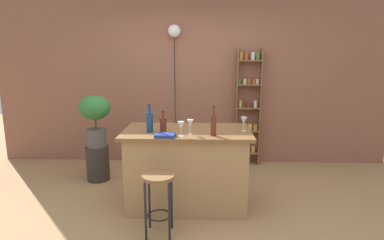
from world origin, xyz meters
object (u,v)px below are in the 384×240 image
object	(u,v)px
bottle_vinegar	(163,124)
cookbook	(165,135)
wine_glass_center	(190,124)
wine_glass_right	(181,126)
pendant_globe_light	(174,33)
bottle_sauce_amber	(150,122)
spice_shelf	(248,106)
potted_plant	(95,115)
plant_stool	(98,163)
bottle_wine_red	(213,124)
bar_stool	(159,191)
wine_glass_left	(244,121)

from	to	relation	value
bottle_vinegar	cookbook	distance (m)	0.24
bottle_vinegar	cookbook	world-z (taller)	bottle_vinegar
wine_glass_center	wine_glass_right	distance (m)	0.14
pendant_globe_light	cookbook	bearing A→B (deg)	-88.42
bottle_sauce_amber	cookbook	world-z (taller)	bottle_sauce_amber
spice_shelf	bottle_vinegar	size ratio (longest dim) A/B	7.59
spice_shelf	bottle_sauce_amber	distance (m)	2.09
bottle_vinegar	pendant_globe_light	size ratio (longest dim) A/B	0.11
bottle_vinegar	wine_glass_center	size ratio (longest dim) A/B	1.51
spice_shelf	potted_plant	size ratio (longest dim) A/B	2.56
bottle_sauce_amber	plant_stool	bearing A→B (deg)	136.99
cookbook	bottle_wine_red	bearing A→B (deg)	14.05
potted_plant	wine_glass_right	xyz separation A→B (m)	(1.27, -1.03, 0.09)
bar_stool	bottle_wine_red	size ratio (longest dim) A/B	1.91
bottle_sauce_amber	bottle_vinegar	xyz separation A→B (m)	(0.15, 0.01, -0.03)
bottle_wine_red	wine_glass_right	bearing A→B (deg)	-172.06
potted_plant	wine_glass_center	xyz separation A→B (m)	(1.37, -0.92, 0.09)
wine_glass_left	pendant_globe_light	bearing A→B (deg)	120.56
bottle_vinegar	wine_glass_left	xyz separation A→B (m)	(0.92, 0.08, 0.02)
bottle_sauce_amber	wine_glass_right	size ratio (longest dim) A/B	1.97
bottle_vinegar	wine_glass_center	world-z (taller)	bottle_vinegar
potted_plant	bottle_sauce_amber	size ratio (longest dim) A/B	2.27
wine_glass_right	bottle_wine_red	bearing A→B (deg)	7.94
spice_shelf	bottle_vinegar	bearing A→B (deg)	-126.11
potted_plant	pendant_globe_light	bearing A→B (deg)	37.41
potted_plant	pendant_globe_light	world-z (taller)	pendant_globe_light
bottle_sauce_amber	pendant_globe_light	size ratio (longest dim) A/B	0.14
cookbook	wine_glass_left	bearing A→B (deg)	24.46
plant_stool	potted_plant	bearing A→B (deg)	180.00
bottle_wine_red	bottle_sauce_amber	distance (m)	0.72
potted_plant	wine_glass_right	world-z (taller)	potted_plant
potted_plant	bottle_vinegar	distance (m)	1.35
plant_stool	wine_glass_center	bearing A→B (deg)	-34.03
potted_plant	bottle_vinegar	size ratio (longest dim) A/B	2.97
bar_stool	wine_glass_left	world-z (taller)	wine_glass_left
potted_plant	pendant_globe_light	distance (m)	1.75
potted_plant	wine_glass_left	xyz separation A→B (m)	(1.97, -0.76, 0.09)
bar_stool	wine_glass_left	size ratio (longest dim) A/B	3.87
bottle_wine_red	cookbook	bearing A→B (deg)	-171.42
pendant_globe_light	plant_stool	bearing A→B (deg)	-142.59
wine_glass_center	cookbook	bearing A→B (deg)	-153.58
bottle_vinegar	pendant_globe_light	xyz separation A→B (m)	(-0.01, 1.64, 1.08)
cookbook	bar_stool	bearing A→B (deg)	-89.48
bar_stool	bottle_sauce_amber	distance (m)	0.82
plant_stool	wine_glass_right	xyz separation A→B (m)	(1.27, -1.03, 0.79)
spice_shelf	bottle_wine_red	bearing A→B (deg)	-109.22
wine_glass_right	bottle_vinegar	bearing A→B (deg)	138.34
plant_stool	wine_glass_center	distance (m)	1.83
wine_glass_center	wine_glass_right	bearing A→B (deg)	-133.02
bottle_wine_red	wine_glass_left	world-z (taller)	bottle_wine_red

